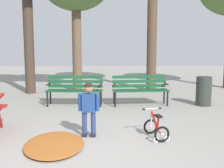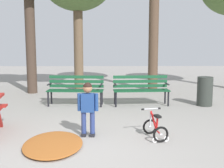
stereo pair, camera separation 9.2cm
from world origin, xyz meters
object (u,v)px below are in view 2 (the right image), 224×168
child_standing (88,105)px  trash_bin (205,91)px  park_bench_far_left (76,88)px  kids_bicycle (155,128)px  park_bench_left (141,88)px

child_standing → trash_bin: (3.16, 2.77, -0.20)m
trash_bin → park_bench_far_left: bearing=178.2°
park_bench_far_left → child_standing: child_standing is taller
kids_bicycle → child_standing: bearing=174.0°
park_bench_left → child_standing: child_standing is taller
park_bench_left → kids_bicycle: park_bench_left is taller
park_bench_left → trash_bin: 1.83m
trash_bin → park_bench_left: bearing=176.1°
park_bench_far_left → child_standing: 2.94m
park_bench_left → trash_bin: park_bench_left is taller
park_bench_far_left → park_bench_left: size_ratio=1.00×
park_bench_left → kids_bicycle: size_ratio=2.64×
kids_bicycle → park_bench_left: bearing=89.0°
park_bench_left → child_standing: bearing=-114.7°
child_standing → kids_bicycle: (1.28, -0.13, -0.42)m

